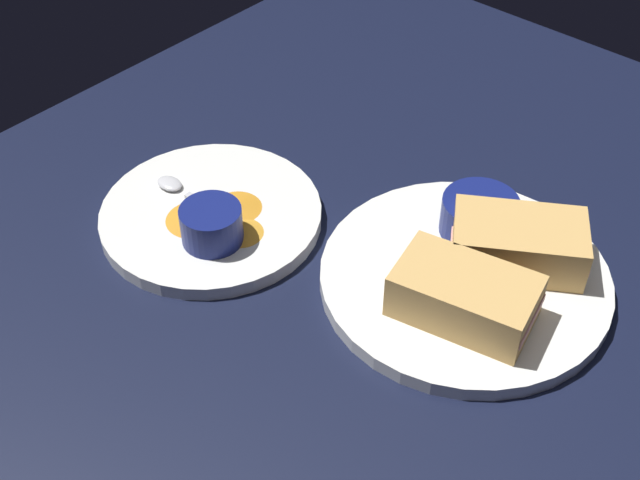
% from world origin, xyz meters
% --- Properties ---
extents(ground_plane, '(1.10, 1.10, 0.03)m').
position_xyz_m(ground_plane, '(0.00, 0.00, -0.01)').
color(ground_plane, black).
extents(plate_sandwich_main, '(0.29, 0.29, 0.02)m').
position_xyz_m(plate_sandwich_main, '(-0.03, -0.03, 0.01)').
color(plate_sandwich_main, white).
rests_on(plate_sandwich_main, ground_plane).
extents(sandwich_half_near, '(0.14, 0.10, 0.05)m').
position_xyz_m(sandwich_half_near, '(-0.05, 0.01, 0.04)').
color(sandwich_half_near, tan).
rests_on(sandwich_half_near, plate_sandwich_main).
extents(sandwich_half_far, '(0.15, 0.13, 0.05)m').
position_xyz_m(sandwich_half_far, '(-0.05, -0.08, 0.04)').
color(sandwich_half_far, tan).
rests_on(sandwich_half_far, plate_sandwich_main).
extents(ramekin_dark_sauce, '(0.08, 0.08, 0.04)m').
position_xyz_m(ramekin_dark_sauce, '(-0.00, -0.09, 0.04)').
color(ramekin_dark_sauce, navy).
rests_on(ramekin_dark_sauce, plate_sandwich_main).
extents(spoon_by_dark_ramekin, '(0.03, 0.10, 0.01)m').
position_xyz_m(spoon_by_dark_ramekin, '(-0.01, -0.03, 0.02)').
color(spoon_by_dark_ramekin, silver).
rests_on(spoon_by_dark_ramekin, plate_sandwich_main).
extents(plate_chips_companion, '(0.24, 0.24, 0.02)m').
position_xyz_m(plate_chips_companion, '(0.23, 0.07, 0.01)').
color(plate_chips_companion, white).
rests_on(plate_chips_companion, ground_plane).
extents(ramekin_light_gravy, '(0.06, 0.06, 0.04)m').
position_xyz_m(ramekin_light_gravy, '(0.20, 0.10, 0.04)').
color(ramekin_light_gravy, navy).
rests_on(ramekin_light_gravy, plate_chips_companion).
extents(spoon_by_gravy_ramekin, '(0.10, 0.02, 0.01)m').
position_xyz_m(spoon_by_gravy_ramekin, '(0.28, 0.07, 0.02)').
color(spoon_by_gravy_ramekin, silver).
rests_on(spoon_by_gravy_ramekin, plate_chips_companion).
extents(plantain_chip_scatter, '(0.12, 0.12, 0.01)m').
position_xyz_m(plantain_chip_scatter, '(0.21, 0.08, 0.02)').
color(plantain_chip_scatter, gold).
rests_on(plantain_chip_scatter, plate_chips_companion).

